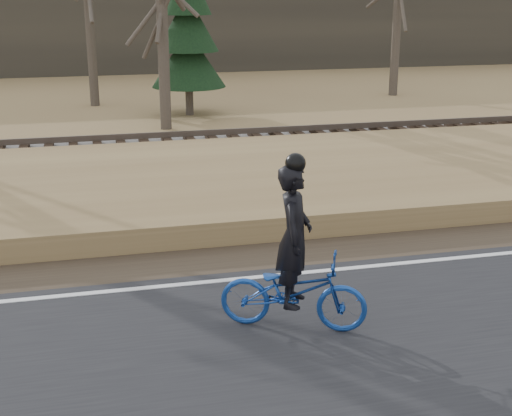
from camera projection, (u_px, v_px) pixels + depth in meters
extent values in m
plane|color=#94794B|center=(485.00, 264.00, 11.81)|extent=(120.00, 120.00, 0.00)
cube|color=silver|center=(479.00, 256.00, 11.98)|extent=(120.00, 0.12, 0.01)
cube|color=#473A2B|center=(450.00, 239.00, 12.92)|extent=(120.00, 1.60, 0.04)
cube|color=#94794B|center=(383.00, 185.00, 15.64)|extent=(120.00, 5.00, 0.44)
cube|color=slate|center=(326.00, 148.00, 19.16)|extent=(120.00, 3.00, 0.45)
cube|color=black|center=(327.00, 138.00, 19.07)|extent=(120.00, 2.40, 0.14)
cube|color=brown|center=(336.00, 138.00, 18.36)|extent=(120.00, 0.07, 0.15)
cube|color=brown|center=(318.00, 127.00, 19.70)|extent=(120.00, 0.07, 0.15)
cube|color=#383328|center=(194.00, 13.00, 38.73)|extent=(120.00, 4.00, 6.00)
imported|color=navy|center=(293.00, 292.00, 9.34)|extent=(2.05, 1.39, 1.02)
imported|color=black|center=(294.00, 236.00, 9.11)|extent=(0.68, 0.81, 1.87)
sphere|color=black|center=(295.00, 163.00, 8.82)|extent=(0.26, 0.26, 0.26)
cylinder|color=#4F463A|center=(88.00, 4.00, 26.34)|extent=(0.36, 0.36, 7.53)
cylinder|color=#4F463A|center=(163.00, 31.00, 22.05)|extent=(0.36, 0.36, 6.15)
cylinder|color=#4F463A|center=(398.00, 2.00, 28.95)|extent=(0.36, 0.36, 7.54)
cylinder|color=#4F463A|center=(189.00, 96.00, 25.27)|extent=(0.28, 0.28, 1.34)
cone|color=black|center=(188.00, 58.00, 24.88)|extent=(2.60, 2.60, 1.96)
cone|color=black|center=(187.00, 22.00, 24.52)|extent=(2.15, 2.15, 1.96)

